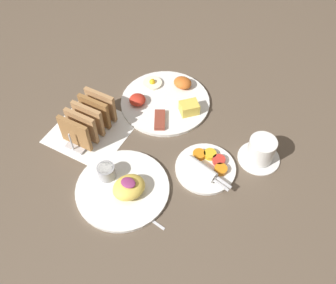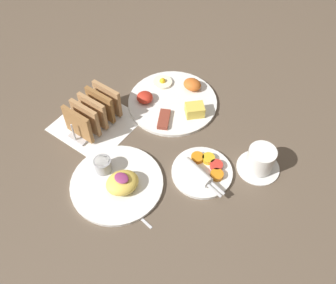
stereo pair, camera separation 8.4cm
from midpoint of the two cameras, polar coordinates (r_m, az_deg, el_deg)
name	(u,v)px [view 2 (the right image)]	position (r m, az deg, el deg)	size (l,w,h in m)	color
ground_plane	(135,149)	(1.09, -2.84, -1.18)	(3.00, 3.00, 0.00)	brown
napkin_flat	(96,123)	(1.17, -8.91, 2.72)	(0.22, 0.22, 0.00)	white
plate_breakfast	(174,100)	(1.21, 2.88, 6.26)	(0.29, 0.29, 0.05)	white
plate_condiments	(202,171)	(1.04, 7.56, -4.52)	(0.18, 0.17, 0.04)	white
plate_foreground	(117,181)	(1.02, -5.45, -6.10)	(0.25, 0.25, 0.06)	white
toast_rack	(93,112)	(1.13, -9.22, 4.39)	(0.10, 0.18, 0.10)	#B7B7BC
coffee_cup	(260,160)	(1.06, 16.10, -2.84)	(0.12, 0.12, 0.08)	white
teaspoon	(128,206)	(0.99, -3.64, -9.84)	(0.13, 0.03, 0.01)	silver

